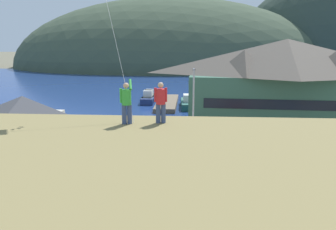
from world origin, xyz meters
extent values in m
plane|color=#66604C|center=(0.00, 0.00, 0.00)|extent=(600.00, 600.00, 0.00)
cube|color=gray|center=(0.00, 5.00, 0.05)|extent=(40.00, 20.00, 0.10)
cube|color=navy|center=(0.00, 60.00, 0.01)|extent=(360.00, 84.00, 0.03)
ellipsoid|color=#3D4C38|center=(-7.03, 114.86, 0.00)|extent=(124.92, 73.89, 53.69)
cube|color=#38604C|center=(12.90, 20.70, 3.15)|extent=(23.08, 10.57, 6.30)
cube|color=black|center=(12.63, 16.03, 3.46)|extent=(19.16, 1.21, 1.10)
pyramid|color=#60564C|center=(12.90, 20.70, 8.38)|extent=(24.49, 11.58, 4.17)
pyramid|color=#60564C|center=(7.74, 19.38, 7.78)|extent=(5.39, 5.39, 2.92)
pyramid|color=#60564C|center=(17.88, 18.78, 7.78)|extent=(5.39, 5.39, 2.92)
cube|color=beige|center=(-13.27, 8.00, 1.91)|extent=(5.77, 4.89, 3.82)
pyramid|color=#47474C|center=(-13.27, 8.00, 4.65)|extent=(6.24, 5.38, 1.67)
cube|color=black|center=(-13.33, 5.60, 1.34)|extent=(1.10, 0.09, 2.67)
cube|color=#70604C|center=(-2.17, 33.06, 0.35)|extent=(3.20, 13.45, 0.70)
cube|color=#23564C|center=(-5.41, 35.97, 0.45)|extent=(2.44, 5.94, 0.90)
cube|color=#33665B|center=(-5.41, 35.97, 0.98)|extent=(2.37, 5.76, 0.16)
cube|color=silver|center=(-5.45, 35.54, 1.61)|extent=(1.47, 1.86, 1.10)
cube|color=#23564C|center=(1.28, 31.29, 0.45)|extent=(2.57, 7.05, 0.90)
cube|color=#33665B|center=(1.28, 31.29, 0.98)|extent=(2.49, 6.83, 0.16)
cube|color=silver|center=(1.31, 30.77, 1.61)|extent=(1.66, 2.16, 1.10)
cube|color=navy|center=(-5.51, 35.28, 0.45)|extent=(2.06, 6.35, 0.90)
cube|color=navy|center=(-5.51, 35.28, 0.98)|extent=(2.00, 6.16, 0.16)
cube|color=silver|center=(-5.51, 34.81, 1.61)|extent=(1.43, 1.91, 1.10)
cube|color=#B28923|center=(-2.52, 5.41, 0.82)|extent=(4.20, 1.81, 0.80)
cube|color=olive|center=(-2.37, 5.41, 1.57)|extent=(2.10, 1.60, 0.70)
cube|color=black|center=(-2.37, 5.41, 1.54)|extent=(2.14, 1.64, 0.32)
cylinder|color=black|center=(-3.89, 6.32, 0.42)|extent=(0.64, 0.22, 0.64)
cylinder|color=black|center=(-3.89, 4.49, 0.42)|extent=(0.64, 0.22, 0.64)
cylinder|color=black|center=(-1.16, 6.33, 0.42)|extent=(0.64, 0.22, 0.64)
cylinder|color=black|center=(-1.16, 4.49, 0.42)|extent=(0.64, 0.22, 0.64)
cube|color=red|center=(6.64, 5.52, 0.82)|extent=(4.27, 1.96, 0.80)
cube|color=#B11A15|center=(6.49, 5.52, 1.57)|extent=(2.16, 1.68, 0.70)
cube|color=black|center=(6.49, 5.52, 1.54)|extent=(2.20, 1.71, 0.32)
cylinder|color=black|center=(7.97, 4.55, 0.42)|extent=(0.65, 0.24, 0.64)
cylinder|color=black|center=(8.04, 6.38, 0.42)|extent=(0.65, 0.24, 0.64)
cylinder|color=black|center=(5.24, 4.65, 0.42)|extent=(0.65, 0.24, 0.64)
cylinder|color=black|center=(5.32, 6.49, 0.42)|extent=(0.65, 0.24, 0.64)
cube|color=#9EA3A8|center=(11.58, 6.10, 0.82)|extent=(4.27, 1.97, 0.80)
cube|color=gray|center=(11.43, 6.10, 1.57)|extent=(2.17, 1.69, 0.70)
cube|color=black|center=(11.43, 6.10, 1.54)|extent=(2.21, 1.72, 0.32)
cylinder|color=black|center=(12.91, 5.12, 0.42)|extent=(0.65, 0.25, 0.64)
cylinder|color=black|center=(12.98, 6.96, 0.42)|extent=(0.65, 0.25, 0.64)
cylinder|color=black|center=(10.18, 5.24, 0.42)|extent=(0.65, 0.25, 0.64)
cylinder|color=black|center=(10.26, 7.07, 0.42)|extent=(0.65, 0.25, 0.64)
cube|color=navy|center=(-7.70, 5.42, 0.82)|extent=(4.35, 2.20, 0.80)
cube|color=navy|center=(-7.55, 5.41, 1.57)|extent=(2.25, 1.80, 0.70)
cube|color=black|center=(-7.55, 5.41, 1.54)|extent=(2.29, 1.83, 0.32)
cylinder|color=black|center=(-8.97, 6.47, 0.42)|extent=(0.66, 0.28, 0.64)
cylinder|color=black|center=(-9.15, 4.64, 0.42)|extent=(0.66, 0.28, 0.64)
cylinder|color=black|center=(-6.25, 6.20, 0.42)|extent=(0.66, 0.28, 0.64)
cylinder|color=black|center=(-6.43, 4.37, 0.42)|extent=(0.66, 0.28, 0.64)
cube|color=silver|center=(-4.96, 1.50, 0.82)|extent=(4.24, 1.88, 0.80)
cube|color=beige|center=(-4.81, 1.50, 1.57)|extent=(2.13, 1.64, 0.70)
cube|color=black|center=(-4.81, 1.50, 1.54)|extent=(2.17, 1.67, 0.32)
cylinder|color=black|center=(-6.34, 2.39, 0.42)|extent=(0.64, 0.23, 0.64)
cylinder|color=black|center=(-6.31, 0.55, 0.42)|extent=(0.64, 0.23, 0.64)
cylinder|color=black|center=(-3.61, 2.44, 0.42)|extent=(0.64, 0.23, 0.64)
cylinder|color=black|center=(-3.58, 0.60, 0.42)|extent=(0.64, 0.23, 0.64)
cylinder|color=#ADADB2|center=(1.85, 10.50, 3.93)|extent=(0.16, 0.16, 7.65)
cube|color=#4C4C51|center=(1.85, 10.85, 7.65)|extent=(0.24, 0.70, 0.20)
cylinder|color=#384770|center=(-1.23, -6.47, 7.20)|extent=(0.20, 0.20, 0.82)
cylinder|color=#384770|center=(-1.02, -6.42, 7.20)|extent=(0.20, 0.20, 0.82)
cylinder|color=green|center=(-1.12, -6.44, 7.93)|extent=(0.40, 0.40, 0.64)
sphere|color=tan|center=(-1.12, -6.44, 8.41)|extent=(0.24, 0.24, 0.24)
cylinder|color=green|center=(-0.98, -6.23, 8.43)|extent=(0.22, 0.57, 0.43)
cylinder|color=green|center=(-1.34, -6.49, 8.00)|extent=(0.11, 0.11, 0.60)
cylinder|color=#384770|center=(0.18, -6.19, 7.20)|extent=(0.20, 0.20, 0.82)
cylinder|color=#384770|center=(0.39, -6.16, 7.20)|extent=(0.20, 0.20, 0.82)
cylinder|color=red|center=(0.29, -6.17, 7.93)|extent=(0.40, 0.40, 0.64)
sphere|color=tan|center=(0.29, -6.17, 8.41)|extent=(0.24, 0.24, 0.24)
cylinder|color=red|center=(0.07, -6.20, 8.00)|extent=(0.11, 0.11, 0.60)
cylinder|color=red|center=(0.50, -6.14, 8.00)|extent=(0.11, 0.11, 0.60)
cylinder|color=silver|center=(-2.03, -4.68, 10.89)|extent=(2.34, 3.05, 8.21)
camera|label=1|loc=(1.51, -19.86, 10.20)|focal=35.38mm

